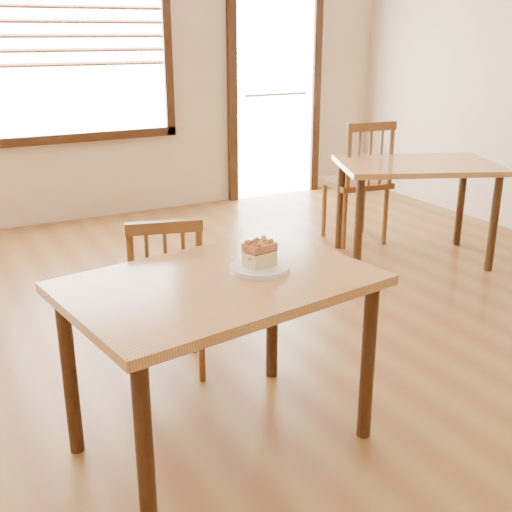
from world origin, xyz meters
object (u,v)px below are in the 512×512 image
at_px(cafe_table_main, 220,303).
at_px(cafe_table_second, 416,177).
at_px(cafe_chair_main, 165,295).
at_px(cafe_chair_second, 358,181).
at_px(cake_slice, 259,253).
at_px(plate, 260,268).

distance_m(cafe_table_main, cafe_table_second, 2.70).
bearing_deg(cafe_table_main, cafe_chair_main, 80.46).
bearing_deg(cafe_table_main, cafe_table_second, 23.62).
height_order(cafe_table_main, cafe_chair_second, cafe_chair_second).
height_order(cafe_chair_main, cake_slice, cake_slice).
height_order(cafe_table_main, plate, plate).
height_order(cafe_table_second, cafe_chair_second, cafe_chair_second).
relative_size(cafe_table_second, plate, 5.53).
relative_size(cafe_table_main, plate, 5.31).
bearing_deg(cafe_chair_second, plate, 53.14).
xyz_separation_m(cafe_chair_second, cake_slice, (-2.00, -1.97, 0.31)).
bearing_deg(plate, cafe_table_second, 34.06).
height_order(cafe_table_main, cake_slice, cake_slice).
xyz_separation_m(cafe_table_main, cafe_chair_second, (2.18, 1.98, -0.14)).
distance_m(cafe_chair_second, cake_slice, 2.82).
bearing_deg(cafe_table_main, plate, -5.01).
distance_m(cafe_chair_second, plate, 2.82).
bearing_deg(cafe_chair_main, cafe_table_main, 104.32).
bearing_deg(cafe_chair_main, cake_slice, 119.91).
xyz_separation_m(cafe_table_second, plate, (-2.11, -1.42, 0.12)).
bearing_deg(cafe_chair_second, cafe_chair_main, 39.77).
relative_size(cafe_table_main, cafe_chair_main, 1.49).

